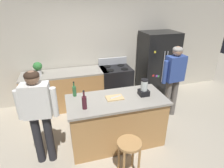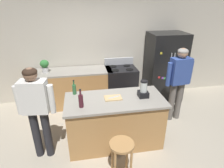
{
  "view_description": "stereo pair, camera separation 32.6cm",
  "coord_description": "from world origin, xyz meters",
  "views": [
    {
      "loc": [
        -0.85,
        -2.7,
        2.51
      ],
      "look_at": [
        0.0,
        0.3,
        1.07
      ],
      "focal_mm": 29.88,
      "sensor_mm": 36.0,
      "label": 1
    },
    {
      "loc": [
        -0.53,
        -2.77,
        2.51
      ],
      "look_at": [
        0.0,
        0.3,
        1.07
      ],
      "focal_mm": 29.88,
      "sensor_mm": 36.0,
      "label": 2
    }
  ],
  "objects": [
    {
      "name": "refrigerator",
      "position": [
        1.59,
        1.5,
        0.88
      ],
      "size": [
        0.9,
        0.73,
        1.76
      ],
      "color": "black",
      "rests_on": "ground_plane"
    },
    {
      "name": "chef_knife",
      "position": [
        -0.01,
        0.03,
        0.95
      ],
      "size": [
        0.22,
        0.1,
        0.01
      ],
      "primitive_type": "cube",
      "rotation": [
        0.0,
        0.0,
        0.31
      ],
      "color": "#B7BABF",
      "rests_on": "cutting_board"
    },
    {
      "name": "cutting_board",
      "position": [
        -0.03,
        0.03,
        0.93
      ],
      "size": [
        0.3,
        0.2,
        0.02
      ],
      "primitive_type": "cube",
      "color": "tan",
      "rests_on": "kitchen_island"
    },
    {
      "name": "person_by_island_left",
      "position": [
        -1.27,
        -0.12,
        0.98
      ],
      "size": [
        0.6,
        0.26,
        1.62
      ],
      "color": "#26262B",
      "rests_on": "ground_plane"
    },
    {
      "name": "bottle_olive_oil",
      "position": [
        -0.69,
        0.31,
        1.03
      ],
      "size": [
        0.07,
        0.07,
        0.28
      ],
      "color": "#2D6638",
      "rests_on": "kitchen_island"
    },
    {
      "name": "ground_plane",
      "position": [
        0.0,
        0.0,
        0.0
      ],
      "size": [
        14.0,
        14.0,
        0.0
      ],
      "primitive_type": "plane",
      "color": "#B2A893"
    },
    {
      "name": "bar_stool",
      "position": [
        -0.04,
        -0.77,
        0.5
      ],
      "size": [
        0.36,
        0.36,
        0.63
      ],
      "color": "#B7844C",
      "rests_on": "ground_plane"
    },
    {
      "name": "stove_range",
      "position": [
        0.44,
        1.52,
        0.47
      ],
      "size": [
        0.76,
        0.65,
        1.1
      ],
      "color": "black",
      "rests_on": "ground_plane"
    },
    {
      "name": "kitchen_island",
      "position": [
        0.0,
        0.0,
        0.46
      ],
      "size": [
        1.73,
        0.81,
        0.92
      ],
      "color": "#B7844C",
      "rests_on": "ground_plane"
    },
    {
      "name": "bottle_wine",
      "position": [
        -0.58,
        -0.16,
        1.04
      ],
      "size": [
        0.08,
        0.08,
        0.32
      ],
      "color": "#471923",
      "rests_on": "kitchen_island"
    },
    {
      "name": "back_wall",
      "position": [
        0.0,
        1.95,
        1.35
      ],
      "size": [
        8.0,
        0.1,
        2.7
      ],
      "primitive_type": "cube",
      "color": "beige",
      "rests_on": "ground_plane"
    },
    {
      "name": "blender_appliance",
      "position": [
        0.5,
        0.0,
        1.05
      ],
      "size": [
        0.17,
        0.17,
        0.31
      ],
      "color": "black",
      "rests_on": "kitchen_island"
    },
    {
      "name": "person_by_sink_right",
      "position": [
        1.45,
        0.52,
        0.99
      ],
      "size": [
        0.6,
        0.26,
        1.63
      ],
      "color": "#66605B",
      "rests_on": "ground_plane"
    },
    {
      "name": "potted_plant",
      "position": [
        -1.37,
        1.55,
        1.1
      ],
      "size": [
        0.2,
        0.2,
        0.3
      ],
      "color": "silver",
      "rests_on": "back_counter_run"
    },
    {
      "name": "back_counter_run",
      "position": [
        -0.8,
        1.55,
        0.46
      ],
      "size": [
        2.0,
        0.64,
        0.92
      ],
      "color": "#B7844C",
      "rests_on": "ground_plane"
    }
  ]
}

